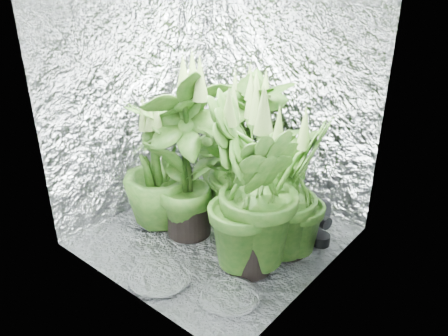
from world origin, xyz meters
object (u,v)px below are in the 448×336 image
at_px(plant_b, 250,144).
at_px(plant_d, 158,167).
at_px(plant_f, 186,156).
at_px(plant_g, 251,189).
at_px(plant_e, 246,163).
at_px(circulation_fan, 319,225).
at_px(plant_c, 293,189).
at_px(plant_a, 235,135).

relative_size(plant_b, plant_d, 1.13).
bearing_deg(plant_f, plant_g, -5.10).
distance_m(plant_d, plant_e, 0.65).
distance_m(plant_b, circulation_fan, 0.82).
bearing_deg(plant_c, plant_e, 173.91).
height_order(plant_a, plant_f, plant_f).
relative_size(plant_d, plant_g, 0.82).
height_order(plant_c, plant_e, plant_e).
bearing_deg(plant_g, plant_a, 133.70).
relative_size(plant_c, plant_d, 1.01).
bearing_deg(plant_f, plant_c, 20.98).
height_order(plant_b, plant_e, plant_b).
xyz_separation_m(plant_b, plant_c, (0.61, -0.34, -0.05)).
relative_size(plant_a, plant_d, 1.17).
xyz_separation_m(plant_e, circulation_fan, (0.52, 0.19, -0.40)).
height_order(plant_c, plant_f, plant_f).
bearing_deg(plant_c, plant_g, -108.00).
bearing_deg(plant_d, plant_f, 8.62).
distance_m(plant_a, plant_d, 0.78).
distance_m(plant_a, plant_b, 0.28).
height_order(plant_a, plant_d, plant_a).
bearing_deg(plant_a, plant_c, -28.55).
bearing_deg(plant_d, plant_e, 32.97).
distance_m(plant_a, circulation_fan, 1.05).
height_order(plant_e, plant_f, plant_f).
bearing_deg(plant_g, plant_e, 130.63).
relative_size(plant_a, plant_c, 1.15).
distance_m(plant_d, plant_f, 0.30).
relative_size(plant_g, circulation_fan, 3.71).
bearing_deg(plant_f, plant_d, -171.38).
height_order(plant_d, circulation_fan, plant_d).
height_order(plant_c, circulation_fan, plant_c).
bearing_deg(plant_d, plant_c, 17.75).
distance_m(plant_b, plant_e, 0.35).
height_order(plant_b, plant_g, plant_g).
relative_size(plant_c, circulation_fan, 3.10).
height_order(plant_f, circulation_fan, plant_f).
distance_m(plant_b, plant_f, 0.62).
height_order(plant_d, plant_f, plant_f).
distance_m(plant_a, plant_g, 1.09).
relative_size(plant_a, plant_b, 1.04).
xyz_separation_m(plant_c, plant_e, (-0.42, 0.04, 0.05)).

